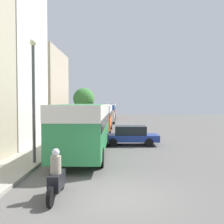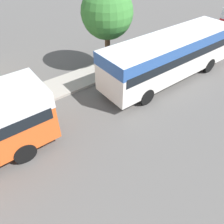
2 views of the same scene
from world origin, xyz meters
TOP-DOWN VIEW (x-y plane):
  - bus_third_in_line at (-1.70, 32.52)m, footprint 2.61×9.91m
  - street_tree at (-5.21, 30.15)m, footprint 3.28×3.28m

SIDE VIEW (x-z plane):
  - bus_third_in_line at x=-1.70m, z-range 0.45..3.37m
  - street_tree at x=-5.21m, z-range 1.19..6.60m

